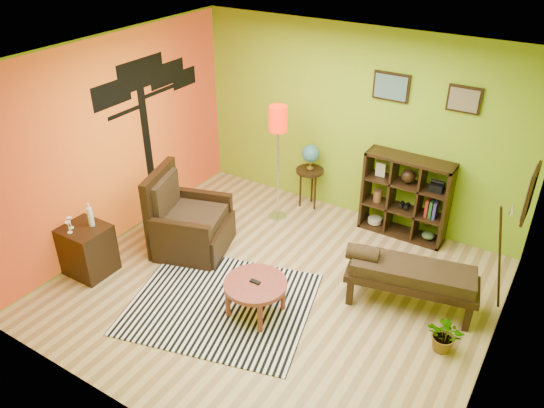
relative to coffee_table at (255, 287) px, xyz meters
The scene contains 11 objects.
ground 0.62m from the coffee_table, 96.49° to the left, with size 5.00×5.00×0.00m, color tan.
room_shell 1.51m from the coffee_table, 106.45° to the left, with size 5.04×4.54×2.82m.
zebra_rug 0.58m from the coffee_table, 168.03° to the right, with size 2.10×1.76×0.01m, color white.
coffee_table is the anchor object (origin of this frame).
armchair 1.66m from the coffee_table, 157.47° to the left, with size 1.17×1.16×1.14m.
side_cabinet 2.30m from the coffee_table, 168.48° to the right, with size 0.56×0.51×0.98m.
floor_lamp 2.39m from the coffee_table, 114.59° to the left, with size 0.27×0.27×1.77m.
globe_table 2.63m from the coffee_table, 104.79° to the left, with size 0.42×0.42×1.03m.
cube_shelf 2.67m from the coffee_table, 71.18° to the left, with size 1.20×0.35×1.20m.
bench 1.78m from the coffee_table, 37.03° to the left, with size 1.58×0.84×0.70m.
potted_plant 2.12m from the coffee_table, 15.84° to the left, with size 0.38×0.42×0.33m, color #26661E.
Camera 1 is at (2.72, -4.40, 4.22)m, focal length 35.00 mm.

